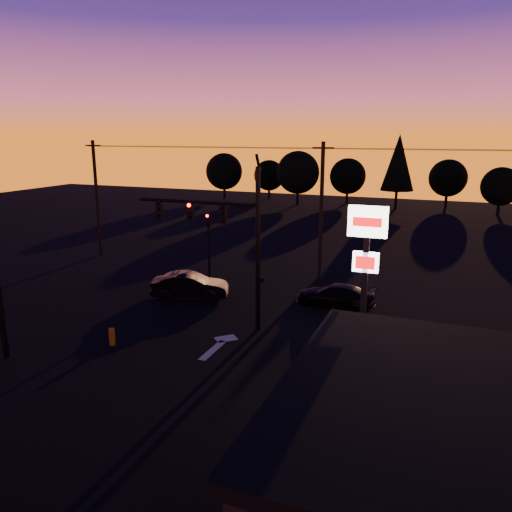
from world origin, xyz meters
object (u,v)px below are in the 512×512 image
Objects in this scene: secondary_signal at (208,236)px; car_right at (335,296)px; traffic_signal_mast at (227,230)px; pylon_sign at (366,254)px; car_mid at (190,285)px; suv_parked at (486,455)px; bollard at (112,337)px.

secondary_signal is 9.88m from car_right.
traffic_signal_mast reaches higher than pylon_sign.
car_mid reaches higher than suv_parked.
secondary_signal is 0.97× the size of car_mid.
suv_parked reaches higher than bollard.
car_mid is at bearing 152.73° from pylon_sign.
traffic_signal_mast is at bearing -147.65° from car_mid.
pylon_sign is at bearing -19.36° from traffic_signal_mast.
suv_parked is at bearing -34.02° from traffic_signal_mast.
secondary_signal is at bearing 140.23° from pylon_sign.
traffic_signal_mast is at bearing 160.64° from pylon_sign.
car_mid is at bearing -71.79° from car_right.
car_mid is at bearing 137.79° from suv_parked.
suv_parked is (15.55, -11.03, -0.05)m from car_mid.
traffic_signal_mast is 1.91× the size of car_mid.
traffic_signal_mast is 7.77m from car_right.
car_right is at bearing 47.25° from bollard.
suv_parked is (4.46, -5.31, -4.23)m from pylon_sign.
secondary_signal is 4.85m from car_mid.
suv_parked is at bearing -144.09° from car_mid.
car_right is at bearing -98.04° from car_mid.
car_right is (9.25, -2.68, -2.22)m from secondary_signal.
bollard is 15.93m from suv_parked.
traffic_signal_mast is 9.19m from secondary_signal.
traffic_signal_mast reaches higher than secondary_signal.
pylon_sign is at bearing 123.14° from suv_parked.
secondary_signal is 11.97m from bollard.
secondary_signal is (-4.90, 7.49, -2.07)m from traffic_signal_mast.
suv_parked is at bearing -49.98° from pylon_sign.
car_mid is 1.01× the size of car_right.
car_right is (-2.75, 7.30, -4.27)m from pylon_sign.
suv_parked is at bearing -42.90° from secondary_signal.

